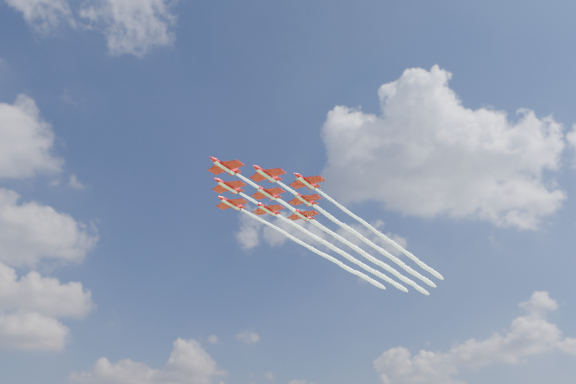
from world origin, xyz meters
name	(u,v)px	position (x,y,z in m)	size (l,w,h in m)	color
jet_lead	(321,227)	(22.75, 13.01, 86.48)	(100.27, 43.53, 2.87)	red
jet_row2_port	(352,231)	(34.08, 10.44, 86.48)	(100.27, 43.53, 2.87)	red
jet_row2_starb	(318,239)	(29.16, 22.70, 86.48)	(100.27, 43.53, 2.87)	red
jet_row3_port	(382,236)	(45.42, 7.88, 86.48)	(100.27, 43.53, 2.87)	red
jet_row3_centre	(348,244)	(40.50, 20.14, 86.48)	(100.27, 43.53, 2.87)	red
jet_row3_starb	(316,251)	(35.58, 32.39, 86.48)	(100.27, 43.53, 2.87)	red
jet_row4_port	(377,248)	(51.84, 17.58, 86.48)	(100.27, 43.53, 2.87)	red
jet_row4_starb	(344,255)	(46.92, 29.83, 86.48)	(100.27, 43.53, 2.87)	red
jet_tail	(372,258)	(58.26, 27.27, 86.48)	(100.27, 43.53, 2.87)	red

